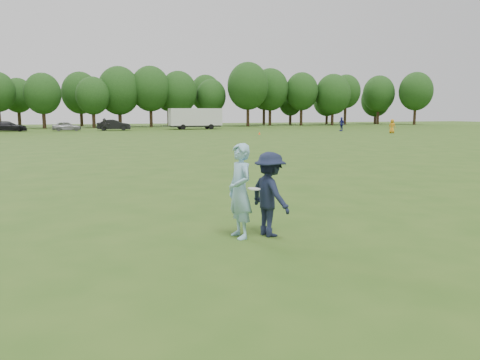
{
  "coord_description": "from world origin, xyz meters",
  "views": [
    {
      "loc": [
        -3.9,
        -9.67,
        2.68
      ],
      "look_at": [
        -0.41,
        0.56,
        1.1
      ],
      "focal_mm": 35.0,
      "sensor_mm": 36.0,
      "label": 1
    }
  ],
  "objects_px": {
    "car_d": "(8,126)",
    "cargo_trailer": "(195,118)",
    "player_far_c": "(392,126)",
    "defender": "(270,194)",
    "car_e": "(67,126)",
    "field_cone": "(259,133)",
    "player_far_b": "(341,124)",
    "player_far_d": "(104,124)",
    "car_f": "(114,125)",
    "thrower": "(240,191)"
  },
  "relations": [
    {
      "from": "car_d",
      "to": "cargo_trailer",
      "type": "xyz_separation_m",
      "value": [
        26.29,
        0.06,
        1.07
      ]
    },
    {
      "from": "cargo_trailer",
      "to": "player_far_c",
      "type": "bearing_deg",
      "value": -46.54
    },
    {
      "from": "defender",
      "to": "car_e",
      "type": "distance_m",
      "value": 61.38
    },
    {
      "from": "field_cone",
      "to": "defender",
      "type": "bearing_deg",
      "value": -110.93
    },
    {
      "from": "player_far_b",
      "to": "player_far_d",
      "type": "bearing_deg",
      "value": -118.52
    },
    {
      "from": "car_d",
      "to": "car_e",
      "type": "height_order",
      "value": "car_d"
    },
    {
      "from": "field_cone",
      "to": "player_far_c",
      "type": "bearing_deg",
      "value": -8.43
    },
    {
      "from": "defender",
      "to": "player_far_d",
      "type": "height_order",
      "value": "defender"
    },
    {
      "from": "defender",
      "to": "car_f",
      "type": "relative_size",
      "value": 0.39
    },
    {
      "from": "thrower",
      "to": "defender",
      "type": "bearing_deg",
      "value": 77.03
    },
    {
      "from": "car_d",
      "to": "field_cone",
      "type": "distance_m",
      "value": 35.08
    },
    {
      "from": "car_d",
      "to": "cargo_trailer",
      "type": "distance_m",
      "value": 26.31
    },
    {
      "from": "player_far_b",
      "to": "cargo_trailer",
      "type": "relative_size",
      "value": 0.22
    },
    {
      "from": "thrower",
      "to": "car_d",
      "type": "relative_size",
      "value": 0.41
    },
    {
      "from": "player_far_d",
      "to": "car_e",
      "type": "height_order",
      "value": "player_far_d"
    },
    {
      "from": "player_far_d",
      "to": "car_d",
      "type": "height_order",
      "value": "player_far_d"
    },
    {
      "from": "thrower",
      "to": "car_e",
      "type": "bearing_deg",
      "value": 176.82
    },
    {
      "from": "defender",
      "to": "player_far_b",
      "type": "distance_m",
      "value": 57.41
    },
    {
      "from": "player_far_c",
      "to": "car_d",
      "type": "height_order",
      "value": "player_far_c"
    },
    {
      "from": "player_far_b",
      "to": "field_cone",
      "type": "distance_m",
      "value": 15.35
    },
    {
      "from": "player_far_b",
      "to": "player_far_c",
      "type": "bearing_deg",
      "value": 10.47
    },
    {
      "from": "player_far_c",
      "to": "player_far_d",
      "type": "bearing_deg",
      "value": 24.2
    },
    {
      "from": "player_far_c",
      "to": "cargo_trailer",
      "type": "xyz_separation_m",
      "value": [
        -20.25,
        21.37,
        0.89
      ]
    },
    {
      "from": "car_d",
      "to": "field_cone",
      "type": "xyz_separation_m",
      "value": [
        29.61,
        -18.8,
        -0.56
      ]
    },
    {
      "from": "car_f",
      "to": "defender",
      "type": "bearing_deg",
      "value": -173.75
    },
    {
      "from": "thrower",
      "to": "player_far_d",
      "type": "distance_m",
      "value": 60.32
    },
    {
      "from": "defender",
      "to": "cargo_trailer",
      "type": "relative_size",
      "value": 0.2
    },
    {
      "from": "thrower",
      "to": "player_far_c",
      "type": "relative_size",
      "value": 1.15
    },
    {
      "from": "car_d",
      "to": "car_f",
      "type": "height_order",
      "value": "car_f"
    },
    {
      "from": "defender",
      "to": "player_far_d",
      "type": "xyz_separation_m",
      "value": [
        -0.47,
        60.38,
        -0.03
      ]
    },
    {
      "from": "car_f",
      "to": "player_far_d",
      "type": "bearing_deg",
      "value": 121.06
    },
    {
      "from": "defender",
      "to": "player_far_c",
      "type": "bearing_deg",
      "value": -53.15
    },
    {
      "from": "thrower",
      "to": "player_far_b",
      "type": "xyz_separation_m",
      "value": [
        31.5,
        48.36,
        -0.04
      ]
    },
    {
      "from": "defender",
      "to": "player_far_c",
      "type": "relative_size",
      "value": 1.04
    },
    {
      "from": "player_far_d",
      "to": "cargo_trailer",
      "type": "relative_size",
      "value": 0.2
    },
    {
      "from": "player_far_b",
      "to": "thrower",
      "type": "bearing_deg",
      "value": -40.68
    },
    {
      "from": "defender",
      "to": "player_far_c",
      "type": "distance_m",
      "value": 52.54
    },
    {
      "from": "cargo_trailer",
      "to": "car_d",
      "type": "bearing_deg",
      "value": -179.86
    },
    {
      "from": "player_far_c",
      "to": "car_e",
      "type": "bearing_deg",
      "value": 26.71
    },
    {
      "from": "player_far_d",
      "to": "car_d",
      "type": "relative_size",
      "value": 0.36
    },
    {
      "from": "player_far_b",
      "to": "defender",
      "type": "bearing_deg",
      "value": -40.09
    },
    {
      "from": "cargo_trailer",
      "to": "thrower",
      "type": "bearing_deg",
      "value": -102.59
    },
    {
      "from": "defender",
      "to": "cargo_trailer",
      "type": "xyz_separation_m",
      "value": [
        13.15,
        61.93,
        0.86
      ]
    },
    {
      "from": "player_far_b",
      "to": "player_far_c",
      "type": "xyz_separation_m",
      "value": [
        2.57,
        -7.86,
        -0.09
      ]
    },
    {
      "from": "player_far_c",
      "to": "cargo_trailer",
      "type": "height_order",
      "value": "cargo_trailer"
    },
    {
      "from": "player_far_c",
      "to": "field_cone",
      "type": "distance_m",
      "value": 17.13
    },
    {
      "from": "car_e",
      "to": "car_d",
      "type": "bearing_deg",
      "value": 83.59
    },
    {
      "from": "defender",
      "to": "car_d",
      "type": "bearing_deg",
      "value": -1.68
    },
    {
      "from": "car_d",
      "to": "car_e",
      "type": "xyz_separation_m",
      "value": [
        7.58,
        -0.74,
        -0.05
      ]
    },
    {
      "from": "thrower",
      "to": "player_far_d",
      "type": "bearing_deg",
      "value": 172.05
    }
  ]
}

